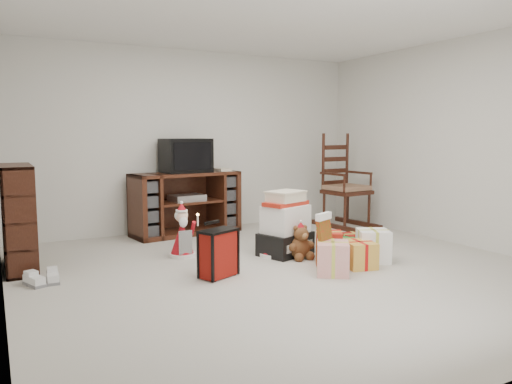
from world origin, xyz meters
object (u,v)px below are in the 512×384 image
(rocking_chair, at_px, (344,193))
(mrs_claus_figurine, at_px, (182,236))
(tv_stand, at_px, (186,203))
(red_suitcase, at_px, (218,253))
(crt_television, at_px, (186,156))
(teddy_bear, at_px, (300,244))
(bookshelf, at_px, (18,219))
(santa_figurine, at_px, (273,235))
(gift_cluster, at_px, (349,249))
(gift_pile, at_px, (285,228))
(sneaker_pair, at_px, (44,279))

(rocking_chair, height_order, mrs_claus_figurine, rocking_chair)
(tv_stand, distance_m, red_suitcase, 2.18)
(crt_television, bearing_deg, red_suitcase, -106.65)
(teddy_bear, xyz_separation_m, mrs_claus_figurine, (-1.09, 0.70, 0.07))
(bookshelf, relative_size, teddy_bear, 2.89)
(santa_figurine, height_order, mrs_claus_figurine, santa_figurine)
(rocking_chair, height_order, gift_cluster, rocking_chair)
(gift_pile, distance_m, crt_television, 1.90)
(bookshelf, distance_m, teddy_bear, 2.89)
(gift_cluster, xyz_separation_m, crt_television, (-0.98, 2.24, 0.92))
(red_suitcase, relative_size, teddy_bear, 1.47)
(rocking_chair, distance_m, red_suitcase, 3.14)
(rocking_chair, height_order, santa_figurine, rocking_chair)
(tv_stand, height_order, teddy_bear, tv_stand)
(bookshelf, bearing_deg, teddy_bear, -19.42)
(rocking_chair, relative_size, crt_television, 2.18)
(sneaker_pair, bearing_deg, rocking_chair, 2.27)
(mrs_claus_figurine, distance_m, gift_cluster, 1.82)
(red_suitcase, distance_m, santa_figurine, 0.97)
(crt_television, bearing_deg, gift_pile, -75.55)
(tv_stand, height_order, bookshelf, bookshelf)
(gift_pile, height_order, crt_television, crt_television)
(crt_television, bearing_deg, sneaker_pair, -145.39)
(sneaker_pair, bearing_deg, gift_cluster, -24.70)
(red_suitcase, distance_m, sneaker_pair, 1.59)
(gift_pile, height_order, red_suitcase, gift_pile)
(crt_television, bearing_deg, gift_cluster, -70.69)
(red_suitcase, xyz_separation_m, crt_television, (0.46, 2.11, 0.83))
(gift_pile, bearing_deg, crt_television, 89.65)
(gift_pile, relative_size, crt_television, 1.08)
(teddy_bear, bearing_deg, tv_stand, 107.95)
(bookshelf, height_order, crt_television, crt_television)
(tv_stand, xyz_separation_m, mrs_claus_figurine, (-0.48, -1.19, -0.19))
(bookshelf, bearing_deg, sneaker_pair, -76.54)
(tv_stand, height_order, gift_cluster, tv_stand)
(rocking_chair, distance_m, teddy_bear, 2.15)
(gift_cluster, bearing_deg, tv_stand, 113.72)
(tv_stand, relative_size, gift_cluster, 1.30)
(red_suitcase, bearing_deg, rocking_chair, 7.25)
(gift_pile, height_order, teddy_bear, gift_pile)
(gift_pile, relative_size, sneaker_pair, 2.21)
(santa_figurine, bearing_deg, gift_cluster, -45.32)
(red_suitcase, xyz_separation_m, gift_cluster, (1.44, -0.13, -0.09))
(red_suitcase, relative_size, sneaker_pair, 1.68)
(tv_stand, xyz_separation_m, gift_cluster, (0.99, -2.25, -0.28))
(gift_pile, height_order, santa_figurine, gift_pile)
(teddy_bear, height_order, gift_cluster, teddy_bear)
(rocking_chair, distance_m, santa_figurine, 2.17)
(rocking_chair, xyz_separation_m, red_suitcase, (-2.70, -1.59, -0.25))
(bookshelf, relative_size, santa_figurine, 1.70)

